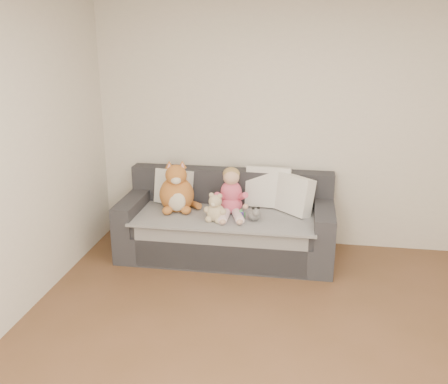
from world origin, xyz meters
name	(u,v)px	position (x,y,z in m)	size (l,w,h in m)	color
room_shell	(302,185)	(0.00, 0.42, 1.30)	(5.00, 5.00, 5.00)	brown
sofa	(227,226)	(-0.76, 2.06, 0.31)	(2.20, 0.94, 0.85)	#2D2D32
cushion_left	(174,187)	(-1.38, 2.23, 0.66)	(0.45, 0.29, 0.39)	white
cushion_right_back	(268,187)	(-0.35, 2.31, 0.69)	(0.48, 0.24, 0.44)	white
cushion_right_front	(294,195)	(-0.07, 2.15, 0.67)	(0.45, 0.43, 0.40)	white
toddler	(231,195)	(-0.71, 2.00, 0.68)	(0.35, 0.50, 0.49)	#C34576
plush_cat	(177,192)	(-1.29, 2.02, 0.68)	(0.45, 0.43, 0.56)	#A76F25
teddy_bear	(215,210)	(-0.83, 1.77, 0.59)	(0.23, 0.18, 0.30)	#CAB38C
plush_cow	(255,214)	(-0.45, 1.86, 0.54)	(0.13, 0.20, 0.16)	white
sippy_cup	(241,214)	(-0.59, 1.88, 0.53)	(0.09, 0.06, 0.10)	#503BA3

